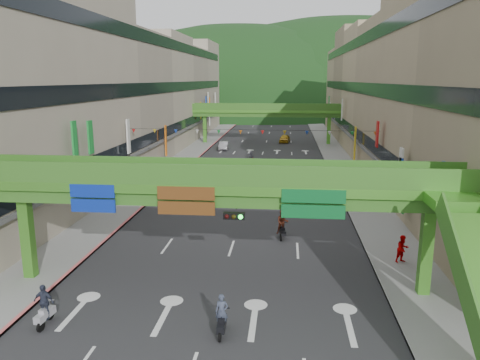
# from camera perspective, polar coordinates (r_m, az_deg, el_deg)

# --- Properties ---
(ground) EXTENTS (320.00, 320.00, 0.00)m
(ground) POSITION_cam_1_polar(r_m,az_deg,el_deg) (21.60, -4.99, -19.52)
(ground) COLOR black
(ground) RESTS_ON ground
(road_slab) EXTENTS (18.00, 140.00, 0.02)m
(road_slab) POSITION_cam_1_polar(r_m,az_deg,el_deg) (69.06, 2.62, 2.77)
(road_slab) COLOR #28282B
(road_slab) RESTS_ON ground
(sidewalk_left) EXTENTS (4.00, 140.00, 0.15)m
(sidewalk_left) POSITION_cam_1_polar(r_m,az_deg,el_deg) (70.48, -6.36, 2.96)
(sidewalk_left) COLOR gray
(sidewalk_left) RESTS_ON ground
(sidewalk_right) EXTENTS (4.00, 140.00, 0.15)m
(sidewalk_right) POSITION_cam_1_polar(r_m,az_deg,el_deg) (69.36, 11.74, 2.62)
(sidewalk_right) COLOR gray
(sidewalk_right) RESTS_ON ground
(curb_left) EXTENTS (0.20, 140.00, 0.18)m
(curb_left) POSITION_cam_1_polar(r_m,az_deg,el_deg) (70.11, -4.84, 2.95)
(curb_left) COLOR #CC5959
(curb_left) RESTS_ON ground
(curb_right) EXTENTS (0.20, 140.00, 0.18)m
(curb_right) POSITION_cam_1_polar(r_m,az_deg,el_deg) (69.18, 10.17, 2.68)
(curb_right) COLOR gray
(curb_right) RESTS_ON ground
(building_row_left) EXTENTS (12.80, 95.00, 19.00)m
(building_row_left) POSITION_cam_1_polar(r_m,az_deg,el_deg) (71.68, -12.86, 10.43)
(building_row_left) COLOR #9E937F
(building_row_left) RESTS_ON ground
(building_row_right) EXTENTS (12.80, 95.00, 19.00)m
(building_row_right) POSITION_cam_1_polar(r_m,az_deg,el_deg) (69.77, 18.67, 10.05)
(building_row_right) COLOR gray
(building_row_right) RESTS_ON ground
(overpass_near) EXTENTS (28.00, 12.27, 7.10)m
(overpass_near) POSITION_cam_1_polar(r_m,az_deg,el_deg) (24.35, -0.74, -2.39)
(overpass_near) COLOR #4C9E2D
(overpass_near) RESTS_ON ground
(overpass_far) EXTENTS (28.00, 2.20, 7.10)m
(overpass_far) POSITION_cam_1_polar(r_m,az_deg,el_deg) (83.32, 3.22, 8.13)
(overpass_far) COLOR #4C9E2D
(overpass_far) RESTS_ON ground
(hill_left) EXTENTS (168.00, 140.00, 112.00)m
(hill_left) POSITION_cam_1_polar(r_m,az_deg,el_deg) (179.35, -0.31, 8.61)
(hill_left) COLOR #1C4419
(hill_left) RESTS_ON ground
(hill_right) EXTENTS (208.00, 176.00, 128.00)m
(hill_right) POSITION_cam_1_polar(r_m,az_deg,el_deg) (199.51, 11.95, 8.72)
(hill_right) COLOR #1C4419
(hill_right) RESTS_ON ground
(bunting_string) EXTENTS (26.00, 0.36, 0.47)m
(bunting_string) POSITION_cam_1_polar(r_m,az_deg,el_deg) (48.46, 1.40, 5.84)
(bunting_string) COLOR black
(bunting_string) RESTS_ON ground
(scooter_rider_near) EXTENTS (0.60, 1.60, 1.96)m
(scooter_rider_near) POSITION_cam_1_polar(r_m,az_deg,el_deg) (21.88, -2.23, -16.30)
(scooter_rider_near) COLOR black
(scooter_rider_near) RESTS_ON ground
(scooter_rider_mid) EXTENTS (0.96, 1.60, 2.14)m
(scooter_rider_mid) POSITION_cam_1_polar(r_m,az_deg,el_deg) (33.99, 5.20, -5.36)
(scooter_rider_mid) COLOR black
(scooter_rider_mid) RESTS_ON ground
(scooter_rider_left) EXTENTS (1.04, 1.60, 2.06)m
(scooter_rider_left) POSITION_cam_1_polar(r_m,az_deg,el_deg) (24.31, -22.78, -13.90)
(scooter_rider_left) COLOR #9997A0
(scooter_rider_left) RESTS_ON ground
(scooter_rider_far) EXTENTS (0.94, 1.58, 2.06)m
(scooter_rider_far) POSITION_cam_1_polar(r_m,az_deg,el_deg) (61.65, 1.34, 2.61)
(scooter_rider_far) COLOR maroon
(scooter_rider_far) RESTS_ON ground
(parked_scooter_row) EXTENTS (1.60, 9.35, 1.08)m
(parked_scooter_row) POSITION_cam_1_polar(r_m,az_deg,el_deg) (48.07, 11.76, -1.04)
(parked_scooter_row) COLOR black
(parked_scooter_row) RESTS_ON ground
(car_silver) EXTENTS (1.58, 4.08, 1.33)m
(car_silver) POSITION_cam_1_polar(r_m,az_deg,el_deg) (76.50, -2.00, 4.20)
(car_silver) COLOR #A8A6AE
(car_silver) RESTS_ON ground
(car_yellow) EXTENTS (2.15, 4.37, 1.43)m
(car_yellow) POSITION_cam_1_polar(r_m,az_deg,el_deg) (85.55, 5.47, 5.04)
(car_yellow) COLOR #BA8C1B
(car_yellow) RESTS_ON ground
(pedestrian_red) EXTENTS (1.05, 0.97, 1.74)m
(pedestrian_red) POSITION_cam_1_polar(r_m,az_deg,el_deg) (31.08, 19.20, -8.19)
(pedestrian_red) COLOR #C70204
(pedestrian_red) RESTS_ON ground
(pedestrian_dark) EXTENTS (1.12, 0.53, 1.85)m
(pedestrian_dark) POSITION_cam_1_polar(r_m,az_deg,el_deg) (44.29, 16.73, -1.91)
(pedestrian_dark) COLOR black
(pedestrian_dark) RESTS_ON ground
(pedestrian_blue) EXTENTS (0.79, 0.59, 1.52)m
(pedestrian_blue) POSITION_cam_1_polar(r_m,az_deg,el_deg) (46.42, 13.22, -1.28)
(pedestrian_blue) COLOR #3A5465
(pedestrian_blue) RESTS_ON ground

